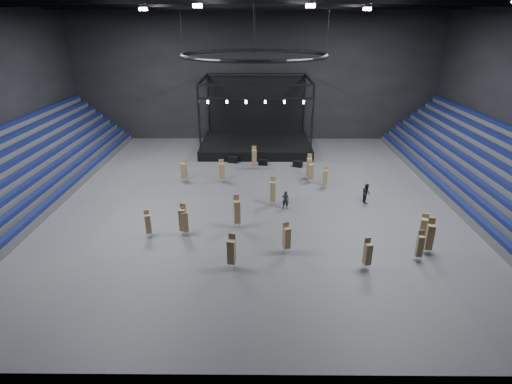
{
  "coord_description": "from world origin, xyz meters",
  "views": [
    {
      "loc": [
        0.38,
        -35.1,
        15.57
      ],
      "look_at": [
        0.14,
        -2.0,
        1.4
      ],
      "focal_mm": 28.0,
      "sensor_mm": 36.0,
      "label": 1
    }
  ],
  "objects_px": {
    "man_center": "(285,200)",
    "chair_stack_2": "(254,157)",
    "chair_stack_8": "(310,171)",
    "chair_stack_16": "(430,236)",
    "chair_stack_9": "(273,191)",
    "chair_stack_11": "(309,166)",
    "chair_stack_0": "(420,245)",
    "chair_stack_13": "(424,227)",
    "chair_stack_6": "(184,170)",
    "chair_stack_4": "(325,177)",
    "chair_stack_14": "(183,219)",
    "chair_stack_5": "(287,237)",
    "crew_member": "(366,193)",
    "chair_stack_7": "(237,211)",
    "chair_stack_1": "(368,253)",
    "chair_stack_15": "(185,221)",
    "chair_stack_10": "(232,251)",
    "chair_stack_3": "(222,170)",
    "chair_stack_12": "(148,224)",
    "stage": "(256,137)",
    "flight_case_mid": "(263,162)",
    "flight_case_left": "(233,160)"
  },
  "relations": [
    {
      "from": "chair_stack_5",
      "to": "chair_stack_10",
      "type": "height_order",
      "value": "chair_stack_10"
    },
    {
      "from": "chair_stack_3",
      "to": "chair_stack_14",
      "type": "relative_size",
      "value": 0.92
    },
    {
      "from": "chair_stack_6",
      "to": "chair_stack_0",
      "type": "bearing_deg",
      "value": -28.62
    },
    {
      "from": "chair_stack_15",
      "to": "chair_stack_8",
      "type": "bearing_deg",
      "value": 20.55
    },
    {
      "from": "chair_stack_5",
      "to": "chair_stack_10",
      "type": "distance_m",
      "value": 4.37
    },
    {
      "from": "chair_stack_5",
      "to": "chair_stack_8",
      "type": "height_order",
      "value": "chair_stack_8"
    },
    {
      "from": "chair_stack_15",
      "to": "chair_stack_3",
      "type": "bearing_deg",
      "value": 55.56
    },
    {
      "from": "man_center",
      "to": "chair_stack_2",
      "type": "bearing_deg",
      "value": -63.84
    },
    {
      "from": "chair_stack_10",
      "to": "chair_stack_12",
      "type": "distance_m",
      "value": 8.03
    },
    {
      "from": "chair_stack_3",
      "to": "crew_member",
      "type": "height_order",
      "value": "chair_stack_3"
    },
    {
      "from": "chair_stack_0",
      "to": "chair_stack_4",
      "type": "xyz_separation_m",
      "value": [
        -4.58,
        13.36,
        -0.01
      ]
    },
    {
      "from": "chair_stack_10",
      "to": "chair_stack_14",
      "type": "distance_m",
      "value": 6.21
    },
    {
      "from": "chair_stack_5",
      "to": "crew_member",
      "type": "relative_size",
      "value": 1.3
    },
    {
      "from": "chair_stack_2",
      "to": "chair_stack_14",
      "type": "relative_size",
      "value": 1.01
    },
    {
      "from": "chair_stack_9",
      "to": "chair_stack_13",
      "type": "xyz_separation_m",
      "value": [
        11.25,
        -6.55,
        -0.16
      ]
    },
    {
      "from": "chair_stack_14",
      "to": "chair_stack_16",
      "type": "distance_m",
      "value": 18.4
    },
    {
      "from": "chair_stack_11",
      "to": "chair_stack_12",
      "type": "bearing_deg",
      "value": -128.56
    },
    {
      "from": "stage",
      "to": "chair_stack_12",
      "type": "bearing_deg",
      "value": -108.95
    },
    {
      "from": "chair_stack_2",
      "to": "crew_member",
      "type": "xyz_separation_m",
      "value": [
        10.51,
        -9.05,
        -0.47
      ]
    },
    {
      "from": "chair_stack_5",
      "to": "chair_stack_14",
      "type": "distance_m",
      "value": 8.37
    },
    {
      "from": "chair_stack_6",
      "to": "chair_stack_11",
      "type": "xyz_separation_m",
      "value": [
        13.19,
        0.98,
        0.11
      ]
    },
    {
      "from": "stage",
      "to": "chair_stack_5",
      "type": "bearing_deg",
      "value": -84.73
    },
    {
      "from": "chair_stack_6",
      "to": "chair_stack_4",
      "type": "bearing_deg",
      "value": 3.22
    },
    {
      "from": "chair_stack_0",
      "to": "chair_stack_16",
      "type": "height_order",
      "value": "chair_stack_16"
    },
    {
      "from": "chair_stack_1",
      "to": "chair_stack_5",
      "type": "xyz_separation_m",
      "value": [
        -5.32,
        2.08,
        0.03
      ]
    },
    {
      "from": "chair_stack_5",
      "to": "chair_stack_13",
      "type": "relative_size",
      "value": 1.04
    },
    {
      "from": "stage",
      "to": "chair_stack_14",
      "type": "bearing_deg",
      "value": -103.25
    },
    {
      "from": "chair_stack_0",
      "to": "chair_stack_6",
      "type": "height_order",
      "value": "chair_stack_6"
    },
    {
      "from": "flight_case_left",
      "to": "chair_stack_2",
      "type": "bearing_deg",
      "value": -40.35
    },
    {
      "from": "chair_stack_8",
      "to": "chair_stack_10",
      "type": "relative_size",
      "value": 0.92
    },
    {
      "from": "chair_stack_1",
      "to": "chair_stack_2",
      "type": "xyz_separation_m",
      "value": [
        -7.87,
        20.0,
        0.18
      ]
    },
    {
      "from": "stage",
      "to": "chair_stack_8",
      "type": "distance_m",
      "value": 13.58
    },
    {
      "from": "chair_stack_2",
      "to": "chair_stack_7",
      "type": "height_order",
      "value": "chair_stack_7"
    },
    {
      "from": "flight_case_mid",
      "to": "chair_stack_8",
      "type": "height_order",
      "value": "chair_stack_8"
    },
    {
      "from": "chair_stack_2",
      "to": "chair_stack_6",
      "type": "height_order",
      "value": "chair_stack_2"
    },
    {
      "from": "chair_stack_0",
      "to": "chair_stack_13",
      "type": "xyz_separation_m",
      "value": [
        1.25,
        2.6,
        0.04
      ]
    },
    {
      "from": "chair_stack_0",
      "to": "chair_stack_13",
      "type": "relative_size",
      "value": 1.01
    },
    {
      "from": "chair_stack_5",
      "to": "chair_stack_11",
      "type": "bearing_deg",
      "value": 55.07
    },
    {
      "from": "stage",
      "to": "chair_stack_8",
      "type": "height_order",
      "value": "stage"
    },
    {
      "from": "chair_stack_3",
      "to": "chair_stack_15",
      "type": "xyz_separation_m",
      "value": [
        -1.91,
        -11.37,
        -0.07
      ]
    },
    {
      "from": "chair_stack_1",
      "to": "chair_stack_16",
      "type": "bearing_deg",
      "value": 8.19
    },
    {
      "from": "chair_stack_8",
      "to": "chair_stack_16",
      "type": "distance_m",
      "value": 15.57
    },
    {
      "from": "chair_stack_4",
      "to": "man_center",
      "type": "xyz_separation_m",
      "value": [
        -4.3,
        -4.95,
        -0.32
      ]
    },
    {
      "from": "chair_stack_9",
      "to": "chair_stack_11",
      "type": "bearing_deg",
      "value": 61.83
    },
    {
      "from": "chair_stack_0",
      "to": "chair_stack_8",
      "type": "relative_size",
      "value": 0.97
    },
    {
      "from": "chair_stack_6",
      "to": "chair_stack_10",
      "type": "relative_size",
      "value": 0.94
    },
    {
      "from": "flight_case_mid",
      "to": "chair_stack_4",
      "type": "xyz_separation_m",
      "value": [
        6.21,
        -6.9,
        0.83
      ]
    },
    {
      "from": "chair_stack_7",
      "to": "chair_stack_11",
      "type": "height_order",
      "value": "chair_stack_7"
    },
    {
      "from": "stage",
      "to": "chair_stack_12",
      "type": "relative_size",
      "value": 6.26
    },
    {
      "from": "chair_stack_5",
      "to": "chair_stack_8",
      "type": "distance_m",
      "value": 14.26
    }
  ]
}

